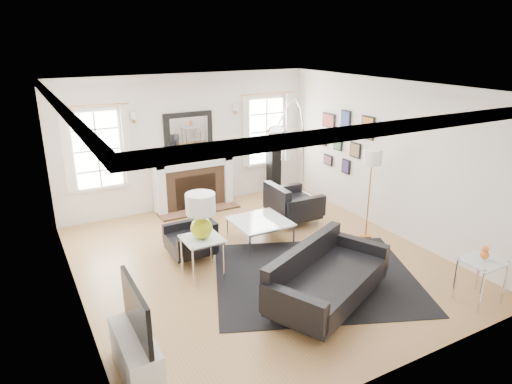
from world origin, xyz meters
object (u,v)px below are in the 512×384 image
coffee_table (260,222)px  gourd_lamp (201,213)px  armchair_right (291,205)px  armchair_left (193,240)px  arc_floor_lamp (292,154)px  sofa (324,279)px  fireplace (194,183)px

coffee_table → gourd_lamp: gourd_lamp is taller
armchair_right → gourd_lamp: gourd_lamp is taller
armchair_left → arc_floor_lamp: 2.64m
sofa → armchair_left: 2.42m
sofa → arc_floor_lamp: 3.25m
sofa → gourd_lamp: gourd_lamp is taller
armchair_right → coffee_table: size_ratio=1.05×
armchair_left → armchair_right: armchair_right is taller
fireplace → armchair_right: fireplace is taller
fireplace → sofa: bearing=-87.4°
armchair_left → armchair_right: 2.27m
sofa → gourd_lamp: size_ratio=3.12×
sofa → arc_floor_lamp: arc_floor_lamp is taller
armchair_left → arc_floor_lamp: bearing=15.4°
fireplace → sofa: fireplace is taller
armchair_right → coffee_table: (-0.99, -0.52, 0.02)m
sofa → arc_floor_lamp: bearing=65.5°
gourd_lamp → fireplace: bearing=70.9°
armchair_left → coffee_table: size_ratio=0.84×
sofa → coffee_table: (0.17, 2.10, 0.03)m
gourd_lamp → arc_floor_lamp: arc_floor_lamp is taller
sofa → arc_floor_lamp: size_ratio=0.90×
sofa → armchair_left: (-1.06, 2.18, -0.06)m
armchair_left → armchair_right: size_ratio=0.80×
armchair_right → sofa: bearing=-113.8°
fireplace → coffee_table: bearing=-80.6°
armchair_left → arc_floor_lamp: (2.35, 0.64, 1.04)m
sofa → coffee_table: size_ratio=2.33×
armchair_left → armchair_right: (2.22, 0.45, 0.07)m
fireplace → arc_floor_lamp: 2.24m
gourd_lamp → coffee_table: bearing=24.5°
gourd_lamp → armchair_right: bearing=25.9°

